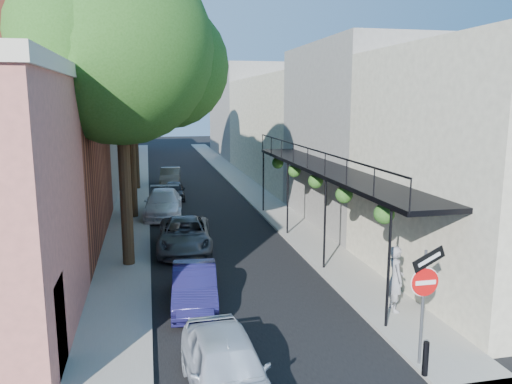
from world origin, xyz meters
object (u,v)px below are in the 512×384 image
oak_near (132,54)px  parked_car_f (170,177)px  parked_car_c (185,235)px  parked_car_b (195,286)px  parked_car_e (174,190)px  oak_mid (136,84)px  pedestrian (396,279)px  parked_car_a (227,368)px  sign_post (425,287)px  parked_car_d (163,203)px  bollard (426,359)px  oak_far (139,70)px

oak_near → parked_car_f: size_ratio=2.87×
parked_car_c → parked_car_b: bearing=-87.1°
parked_car_e → oak_mid: bearing=-110.5°
oak_mid → oak_near: bearing=-89.6°
parked_car_e → pedestrian: size_ratio=1.68×
parked_car_b → pedestrian: bearing=-13.3°
oak_mid → parked_car_c: oak_mid is taller
parked_car_c → parked_car_a: bearing=-85.4°
sign_post → parked_car_d: 18.19m
sign_post → parked_car_e: 22.54m
oak_mid → parked_car_c: size_ratio=2.15×
sign_post → bollard: (-0.16, -0.47, -1.52)m
oak_far → parked_car_e: oak_far is taller
sign_post → oak_far: size_ratio=0.25×
parked_car_a → parked_car_b: 5.01m
bollard → parked_car_d: 18.55m
parked_car_b → oak_mid: bearing=102.6°
parked_car_b → parked_car_d: 12.53m
parked_car_c → pedestrian: bearing=-50.2°
bollard → parked_car_d: (-5.23, 17.79, 0.18)m
oak_far → parked_car_c: 17.42m
parked_car_e → bollard: bearing=-76.5°
oak_far → parked_car_d: (1.13, -8.98, -7.55)m
sign_post → oak_near: size_ratio=0.26×
sign_post → oak_near: bearing=125.1°
oak_far → parked_car_a: size_ratio=2.90×
pedestrian → sign_post: bearing=172.7°
oak_mid → parked_car_d: 6.46m
parked_car_e → parked_car_f: bearing=92.4°
parked_car_d → oak_mid: bearing=-172.7°
bollard → pedestrian: 3.61m
sign_post → pedestrian: (0.86, 2.94, -0.93)m
bollard → oak_far: size_ratio=0.07×
bollard → parked_car_e: (-4.40, 22.49, 0.04)m
bollard → pedestrian: bearing=73.4°
oak_mid → parked_car_a: oak_mid is taller
oak_near → parked_car_e: 14.82m
oak_near → parked_car_a: 12.06m
oak_far → parked_car_f: oak_far is taller
parked_car_b → parked_car_c: size_ratio=0.80×
parked_car_c → parked_car_d: (-0.68, 6.59, 0.04)m
bollard → parked_car_b: (-4.69, 5.27, 0.10)m
parked_car_d → parked_car_b: bearing=-83.3°
parked_car_d → parked_car_f: 10.03m
sign_post → parked_car_d: sign_post is taller
oak_far → oak_near: bearing=-90.0°
oak_near → parked_car_e: (1.97, 12.73, -7.32)m
parked_car_a → parked_car_f: size_ratio=1.03×
oak_near → pedestrian: oak_near is taller
bollard → oak_far: bearing=103.4°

